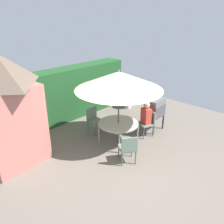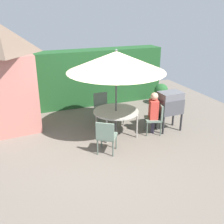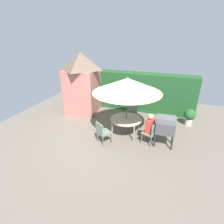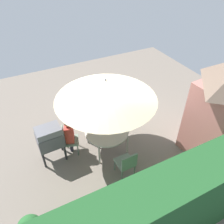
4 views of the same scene
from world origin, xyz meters
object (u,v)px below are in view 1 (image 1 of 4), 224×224
(person_in_red, at_px, (146,115))
(garden_shed, at_px, (5,109))
(potted_plant_by_shed, at_px, (128,98))
(chair_toward_hedge, at_px, (128,147))
(patio_table, at_px, (118,124))
(bbq_grill, at_px, (155,109))
(chair_far_side, at_px, (94,118))
(chair_near_shed, at_px, (148,121))
(patio_umbrella, at_px, (119,81))

(person_in_red, bearing_deg, garden_shed, 153.20)
(garden_shed, xyz_separation_m, potted_plant_by_shed, (5.44, 0.14, -1.12))
(chair_toward_hedge, xyz_separation_m, potted_plant_by_shed, (3.25, 2.72, -0.04))
(potted_plant_by_shed, bearing_deg, patio_table, -146.01)
(chair_toward_hedge, bearing_deg, bbq_grill, 16.14)
(bbq_grill, distance_m, potted_plant_by_shed, 2.32)
(chair_far_side, height_order, potted_plant_by_shed, chair_far_side)
(chair_toward_hedge, bearing_deg, patio_table, 55.70)
(garden_shed, distance_m, person_in_red, 4.43)
(garden_shed, bearing_deg, potted_plant_by_shed, 1.45)
(chair_toward_hedge, bearing_deg, person_in_red, 20.07)
(potted_plant_by_shed, distance_m, person_in_red, 2.63)
(patio_table, distance_m, person_in_red, 1.10)
(chair_far_side, xyz_separation_m, chair_toward_hedge, (-0.65, -2.15, 0.00))
(person_in_red, bearing_deg, chair_toward_hedge, -159.93)
(chair_far_side, bearing_deg, chair_near_shed, -53.79)
(patio_umbrella, distance_m, chair_toward_hedge, 2.01)
(garden_shed, distance_m, potted_plant_by_shed, 5.55)
(chair_far_side, relative_size, chair_toward_hedge, 1.00)
(chair_toward_hedge, xyz_separation_m, person_in_red, (1.70, 0.62, 0.26))
(chair_near_shed, bearing_deg, patio_umbrella, 160.68)
(potted_plant_by_shed, bearing_deg, chair_near_shed, -124.59)
(patio_umbrella, height_order, chair_near_shed, patio_umbrella)
(bbq_grill, bearing_deg, chair_far_side, 137.39)
(chair_toward_hedge, distance_m, potted_plant_by_shed, 4.24)
(garden_shed, height_order, patio_umbrella, garden_shed)
(chair_near_shed, xyz_separation_m, chair_far_side, (-1.14, 1.55, 0.00))
(garden_shed, xyz_separation_m, patio_table, (2.86, -1.60, -0.94))
(patio_table, xyz_separation_m, chair_far_side, (-0.02, 1.16, -0.15))
(garden_shed, distance_m, patio_umbrella, 3.32)
(bbq_grill, relative_size, potted_plant_by_shed, 1.47)
(patio_table, xyz_separation_m, person_in_red, (1.03, -0.36, 0.11))
(potted_plant_by_shed, height_order, person_in_red, person_in_red)
(chair_far_side, distance_m, person_in_red, 1.87)
(person_in_red, bearing_deg, patio_umbrella, 160.68)
(bbq_grill, distance_m, chair_toward_hedge, 2.38)
(bbq_grill, height_order, potted_plant_by_shed, bbq_grill)
(chair_far_side, bearing_deg, chair_toward_hedge, -106.79)
(bbq_grill, distance_m, chair_far_side, 2.22)
(garden_shed, xyz_separation_m, chair_far_side, (2.83, -0.44, -1.09))
(chair_toward_hedge, distance_m, person_in_red, 1.83)
(patio_umbrella, xyz_separation_m, bbq_grill, (1.60, -0.33, -1.30))
(patio_umbrella, bearing_deg, garden_shed, 150.71)
(garden_shed, bearing_deg, bbq_grill, -23.44)
(patio_table, bearing_deg, patio_umbrella, 26.57)
(patio_umbrella, xyz_separation_m, person_in_red, (1.03, -0.36, -1.36))
(chair_far_side, relative_size, person_in_red, 0.71)
(bbq_grill, bearing_deg, potted_plant_by_shed, 64.52)
(chair_near_shed, height_order, chair_toward_hedge, same)
(patio_umbrella, xyz_separation_m, chair_toward_hedge, (-0.67, -0.98, -1.62))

